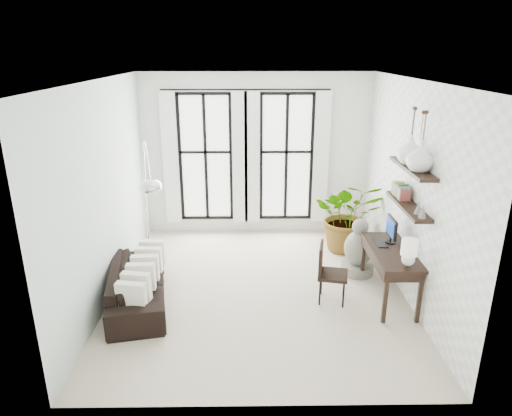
{
  "coord_description": "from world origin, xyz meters",
  "views": [
    {
      "loc": [
        -0.12,
        -6.39,
        3.6
      ],
      "look_at": [
        -0.03,
        0.3,
        1.26
      ],
      "focal_mm": 32.0,
      "sensor_mm": 36.0,
      "label": 1
    }
  ],
  "objects_px": {
    "plant": "(348,215)",
    "desk": "(392,255)",
    "buddha": "(359,251)",
    "arc_lamp": "(146,174)",
    "sofa": "(138,285)",
    "desk_chair": "(328,269)"
  },
  "relations": [
    {
      "from": "plant",
      "to": "buddha",
      "type": "distance_m",
      "value": 1.01
    },
    {
      "from": "sofa",
      "to": "arc_lamp",
      "type": "height_order",
      "value": "arc_lamp"
    },
    {
      "from": "desk_chair",
      "to": "sofa",
      "type": "bearing_deg",
      "value": -167.02
    },
    {
      "from": "plant",
      "to": "desk_chair",
      "type": "distance_m",
      "value": 1.96
    },
    {
      "from": "plant",
      "to": "sofa",
      "type": "bearing_deg",
      "value": -151.86
    },
    {
      "from": "plant",
      "to": "buddha",
      "type": "xyz_separation_m",
      "value": [
        -0.0,
        -0.97,
        -0.28
      ]
    },
    {
      "from": "plant",
      "to": "buddha",
      "type": "relative_size",
      "value": 1.41
    },
    {
      "from": "desk_chair",
      "to": "arc_lamp",
      "type": "relative_size",
      "value": 0.39
    },
    {
      "from": "arc_lamp",
      "to": "buddha",
      "type": "relative_size",
      "value": 2.39
    },
    {
      "from": "plant",
      "to": "arc_lamp",
      "type": "distance_m",
      "value": 3.76
    },
    {
      "from": "plant",
      "to": "desk",
      "type": "relative_size",
      "value": 0.99
    },
    {
      "from": "plant",
      "to": "arc_lamp",
      "type": "height_order",
      "value": "arc_lamp"
    },
    {
      "from": "sofa",
      "to": "arc_lamp",
      "type": "distance_m",
      "value": 1.67
    },
    {
      "from": "plant",
      "to": "desk_chair",
      "type": "xyz_separation_m",
      "value": [
        -0.67,
        -1.84,
        -0.17
      ]
    },
    {
      "from": "sofa",
      "to": "desk",
      "type": "relative_size",
      "value": 1.44
    },
    {
      "from": "sofa",
      "to": "desk_chair",
      "type": "xyz_separation_m",
      "value": [
        2.82,
        0.03,
        0.22
      ]
    },
    {
      "from": "desk",
      "to": "desk_chair",
      "type": "distance_m",
      "value": 0.95
    },
    {
      "from": "plant",
      "to": "desk",
      "type": "height_order",
      "value": "plant"
    },
    {
      "from": "desk",
      "to": "desk_chair",
      "type": "height_order",
      "value": "desk"
    },
    {
      "from": "desk_chair",
      "to": "plant",
      "type": "bearing_deg",
      "value": 82.24
    },
    {
      "from": "plant",
      "to": "desk",
      "type": "xyz_separation_m",
      "value": [
        0.25,
        -1.88,
        0.07
      ]
    },
    {
      "from": "sofa",
      "to": "buddha",
      "type": "distance_m",
      "value": 3.6
    }
  ]
}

